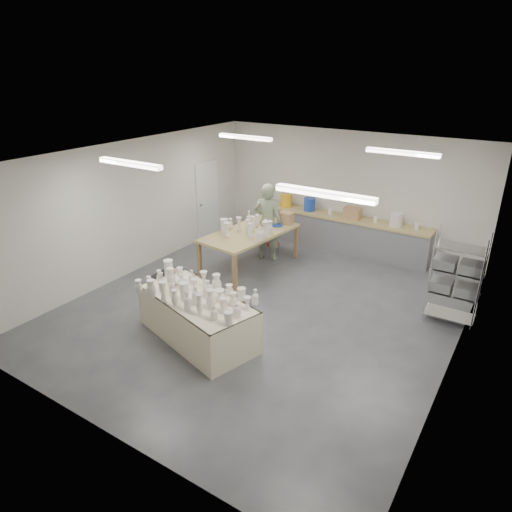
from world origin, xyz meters
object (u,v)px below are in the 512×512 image
Objects in this scene: drying_table at (197,316)px; work_table at (253,231)px; potter at (268,222)px; red_stool at (273,245)px.

work_table reaches higher than drying_table.
drying_table is 3.24m from work_table.
work_table is at bearing 121.58° from drying_table.
potter is at bearing 118.65° from drying_table.
work_table is 0.61m from potter.
drying_table is 5.63× the size of red_stool.
work_table is 5.78× the size of red_stool.
red_stool is (0.04, 0.87, -0.63)m from work_table.
potter is at bearing -90.00° from red_stool.
work_table is 1.32× the size of potter.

